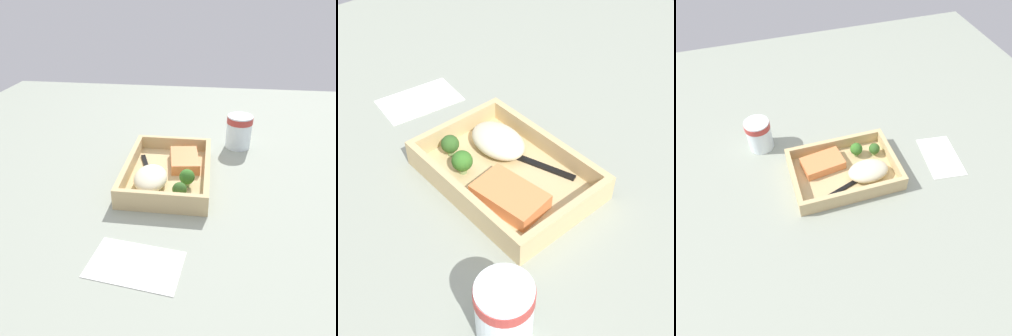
{
  "view_description": "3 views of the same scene",
  "coord_description": "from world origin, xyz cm",
  "views": [
    {
      "loc": [
        66.32,
        8.41,
        40.45
      ],
      "look_at": [
        0.0,
        0.0,
        2.7
      ],
      "focal_mm": 35.0,
      "sensor_mm": 36.0,
      "label": 1
    },
    {
      "loc": [
        -40.83,
        35.64,
        53.22
      ],
      "look_at": [
        0.0,
        0.0,
        2.7
      ],
      "focal_mm": 50.0,
      "sensor_mm": 36.0,
      "label": 2
    },
    {
      "loc": [
        -16.86,
        -54.02,
        67.92
      ],
      "look_at": [
        0.0,
        0.0,
        2.7
      ],
      "focal_mm": 35.0,
      "sensor_mm": 36.0,
      "label": 3
    }
  ],
  "objects": [
    {
      "name": "tray_rim",
      "position": [
        0.0,
        0.0,
        2.89
      ],
      "size": [
        27.89,
        19.44,
        3.38
      ],
      "color": "tan",
      "rests_on": "takeout_tray"
    },
    {
      "name": "mashed_potatoes",
      "position": [
        5.67,
        -3.15,
        3.09
      ],
      "size": [
        10.74,
        7.31,
        3.78
      ],
      "primitive_type": "ellipsoid",
      "color": "beige",
      "rests_on": "takeout_tray"
    },
    {
      "name": "paper_cup",
      "position": [
        -19.59,
        17.35,
        5.13
      ],
      "size": [
        7.06,
        7.06,
        9.18
      ],
      "color": "white",
      "rests_on": "ground_plane"
    },
    {
      "name": "broccoli_floret_2",
      "position": [
        9.9,
        3.66,
        3.34
      ],
      "size": [
        3.05,
        3.05,
        3.76
      ],
      "color": "#89A55D",
      "rests_on": "takeout_tray"
    },
    {
      "name": "broccoli_floret_1",
      "position": [
        5.04,
        4.82,
        3.55
      ],
      "size": [
        3.41,
        3.41,
        4.16
      ],
      "color": "#7B975C",
      "rests_on": "takeout_tray"
    },
    {
      "name": "ground_plane",
      "position": [
        0.0,
        0.0,
        -1.0
      ],
      "size": [
        160.0,
        160.0,
        2.0
      ],
      "primitive_type": "cube",
      "color": "gray"
    },
    {
      "name": "salmon_fillet",
      "position": [
        -4.88,
        3.5,
        2.46
      ],
      "size": [
        11.65,
        8.12,
        2.51
      ],
      "primitive_type": "cube",
      "rotation": [
        0.0,
        0.0,
        0.14
      ],
      "color": "#E78449",
      "rests_on": "takeout_tray"
    },
    {
      "name": "takeout_tray",
      "position": [
        0.0,
        0.0,
        0.6
      ],
      "size": [
        27.89,
        19.44,
        1.2
      ],
      "primitive_type": "cube",
      "color": "tan",
      "rests_on": "ground_plane"
    },
    {
      "name": "fork",
      "position": [
        0.52,
        -4.63,
        1.42
      ],
      "size": [
        15.48,
        6.69,
        0.44
      ],
      "color": "black",
      "rests_on": "takeout_tray"
    },
    {
      "name": "receipt_slip",
      "position": [
        28.14,
        -1.88,
        0.12
      ],
      "size": [
        11.36,
        16.36,
        0.24
      ],
      "primitive_type": "cube",
      "rotation": [
        0.0,
        0.0,
        -0.13
      ],
      "color": "white",
      "rests_on": "ground_plane"
    }
  ]
}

